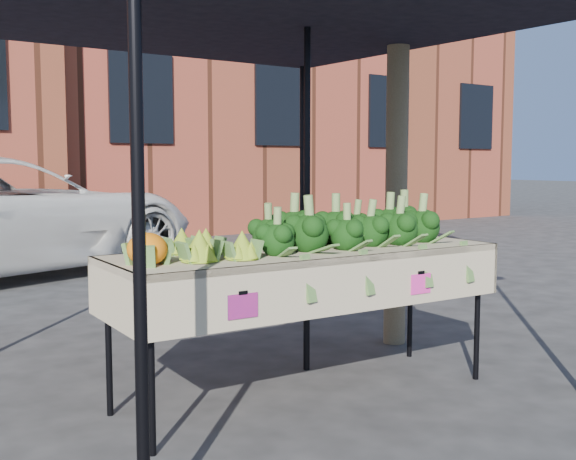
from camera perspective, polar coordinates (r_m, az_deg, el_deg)
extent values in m
plane|color=#262628|center=(4.46, 3.69, -13.03)|extent=(90.00, 90.00, 0.00)
cube|color=#BAAD90|center=(4.27, 1.57, -7.58)|extent=(2.44, 0.93, 0.90)
cube|color=#F22D8C|center=(3.52, -3.08, -6.25)|extent=(0.17, 0.01, 0.12)
cube|color=#EF2DA7|center=(4.27, 10.68, -4.24)|extent=(0.17, 0.01, 0.12)
ellipsoid|color=black|center=(4.40, 4.78, 0.58)|extent=(1.49, 0.59, 0.28)
ellipsoid|color=#A9BA2C|center=(3.85, -6.66, -0.63)|extent=(0.45, 0.59, 0.22)
ellipsoid|color=orange|center=(3.60, -11.38, -1.30)|extent=(0.22, 0.22, 0.19)
cube|color=brown|center=(18.72, -4.02, 14.23)|extent=(12.00, 8.00, 8.50)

